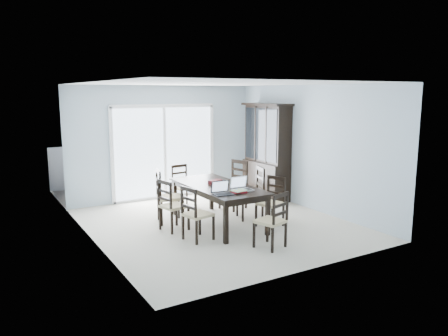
{
  "coord_description": "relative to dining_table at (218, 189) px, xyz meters",
  "views": [
    {
      "loc": [
        -3.92,
        -6.86,
        2.45
      ],
      "look_at": [
        0.14,
        0.0,
        1.06
      ],
      "focal_mm": 35.0,
      "sensor_mm": 36.0,
      "label": 1
    }
  ],
  "objects": [
    {
      "name": "railing",
      "position": [
        0.0,
        4.5,
        -0.12
      ],
      "size": [
        4.5,
        0.06,
        1.1
      ],
      "primitive_type": "cube",
      "color": "#99999E",
      "rests_on": "balcony"
    },
    {
      "name": "chair_right_near",
      "position": [
        0.85,
        -0.57,
        -0.12
      ],
      "size": [
        0.51,
        0.5,
        1.05
      ],
      "rotation": [
        0.0,
        0.0,
        1.89
      ],
      "color": "black",
      "rests_on": "floor"
    },
    {
      "name": "hot_tub",
      "position": [
        -0.21,
        3.56,
        -0.15
      ],
      "size": [
        2.16,
        1.96,
        1.03
      ],
      "rotation": [
        0.0,
        0.0,
        0.1
      ],
      "color": "maroon",
      "rests_on": "balcony"
    },
    {
      "name": "dining_table",
      "position": [
        0.0,
        0.0,
        0.0
      ],
      "size": [
        1.0,
        2.2,
        0.75
      ],
      "color": "black",
      "rests_on": "floor"
    },
    {
      "name": "floor",
      "position": [
        0.0,
        0.0,
        -0.67
      ],
      "size": [
        5.0,
        5.0,
        0.0
      ],
      "primitive_type": "plane",
      "color": "beige",
      "rests_on": "ground"
    },
    {
      "name": "cell_phone",
      "position": [
        -0.07,
        -0.81,
        0.08
      ],
      "size": [
        0.11,
        0.05,
        0.01
      ],
      "primitive_type": "cube",
      "rotation": [
        0.0,
        0.0,
        0.03
      ],
      "color": "black",
      "rests_on": "dining_table"
    },
    {
      "name": "chair_left_mid",
      "position": [
        -0.93,
        0.08,
        -0.1
      ],
      "size": [
        0.49,
        0.48,
        1.08
      ],
      "rotation": [
        0.0,
        0.0,
        -1.37
      ],
      "color": "black",
      "rests_on": "floor"
    },
    {
      "name": "chair_right_mid",
      "position": [
        0.83,
        0.0,
        -0.05
      ],
      "size": [
        0.56,
        0.55,
        1.17
      ],
      "rotation": [
        0.0,
        0.0,
        1.28
      ],
      "color": "black",
      "rests_on": "floor"
    },
    {
      "name": "chair_left_near",
      "position": [
        -0.81,
        -0.61,
        -0.11
      ],
      "size": [
        0.49,
        0.48,
        1.07
      ],
      "rotation": [
        0.0,
        0.0,
        -1.36
      ],
      "color": "black",
      "rests_on": "floor"
    },
    {
      "name": "china_hutch",
      "position": [
        2.02,
        1.25,
        0.4
      ],
      "size": [
        0.5,
        1.38,
        2.2
      ],
      "color": "black",
      "rests_on": "floor"
    },
    {
      "name": "chair_left_far",
      "position": [
        -0.8,
        0.61,
        -0.05
      ],
      "size": [
        0.55,
        0.54,
        1.19
      ],
      "rotation": [
        0.0,
        0.0,
        -1.8
      ],
      "color": "black",
      "rests_on": "floor"
    },
    {
      "name": "ceiling",
      "position": [
        0.0,
        0.0,
        1.93
      ],
      "size": [
        5.0,
        5.0,
        0.0
      ],
      "primitive_type": "plane",
      "rotation": [
        3.14,
        0.0,
        0.0
      ],
      "color": "white",
      "rests_on": "back_wall"
    },
    {
      "name": "book_stack",
      "position": [
        0.0,
        -0.72,
        0.1
      ],
      "size": [
        0.29,
        0.24,
        0.04
      ],
      "rotation": [
        0.0,
        0.0,
        0.02
      ],
      "color": "maroon",
      "rests_on": "dining_table"
    },
    {
      "name": "balcony",
      "position": [
        0.0,
        3.5,
        -0.72
      ],
      "size": [
        4.5,
        2.0,
        0.1
      ],
      "primitive_type": "cube",
      "color": "gray",
      "rests_on": "ground"
    },
    {
      "name": "wall_right",
      "position": [
        2.25,
        0.0,
        0.63
      ],
      "size": [
        0.02,
        5.0,
        2.6
      ],
      "primitive_type": "cube",
      "color": "#A4B8C4",
      "rests_on": "floor"
    },
    {
      "name": "back_wall",
      "position": [
        0.0,
        2.5,
        0.63
      ],
      "size": [
        4.5,
        0.02,
        2.6
      ],
      "primitive_type": "cube",
      "color": "#A4B8C4",
      "rests_on": "floor"
    },
    {
      "name": "chair_end_far",
      "position": [
        -0.0,
        1.56,
        -0.12
      ],
      "size": [
        0.44,
        0.45,
        1.04
      ],
      "rotation": [
        0.0,
        0.0,
        3.27
      ],
      "color": "black",
      "rests_on": "floor"
    },
    {
      "name": "wall_left",
      "position": [
        -2.25,
        0.0,
        0.63
      ],
      "size": [
        0.02,
        5.0,
        2.6
      ],
      "primitive_type": "cube",
      "color": "#A4B8C4",
      "rests_on": "floor"
    },
    {
      "name": "chair_end_near",
      "position": [
        0.13,
        -1.59,
        -0.11
      ],
      "size": [
        0.5,
        0.51,
        1.06
      ],
      "rotation": [
        0.0,
        0.0,
        0.31
      ],
      "color": "black",
      "rests_on": "floor"
    },
    {
      "name": "laptop_dark",
      "position": [
        -0.3,
        -0.72,
        0.13
      ],
      "size": [
        0.34,
        0.25,
        0.22
      ],
      "rotation": [
        0.0,
        0.0,
        -0.08
      ],
      "color": "black",
      "rests_on": "dining_table"
    },
    {
      "name": "chair_right_far",
      "position": [
        0.94,
        0.85,
        -0.05
      ],
      "size": [
        0.57,
        0.56,
        1.18
      ],
      "rotation": [
        0.0,
        0.0,
        1.87
      ],
      "color": "black",
      "rests_on": "floor"
    },
    {
      "name": "laptop_silver",
      "position": [
        0.15,
        -0.62,
        0.13
      ],
      "size": [
        0.35,
        0.24,
        0.24
      ],
      "rotation": [
        0.0,
        0.0,
        0.0
      ],
      "color": "#B7B7B9",
      "rests_on": "dining_table"
    },
    {
      "name": "sliding_door",
      "position": [
        0.0,
        2.48,
        0.41
      ],
      "size": [
        2.52,
        0.05,
        2.18
      ],
      "color": "silver",
      "rests_on": "floor"
    },
    {
      "name": "game_box",
      "position": [
        0.03,
        0.16,
        0.11
      ],
      "size": [
        0.3,
        0.22,
        0.07
      ],
      "primitive_type": "cube",
      "rotation": [
        0.0,
        0.0,
        0.35
      ],
      "color": "#521610",
      "rests_on": "dining_table"
    }
  ]
}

